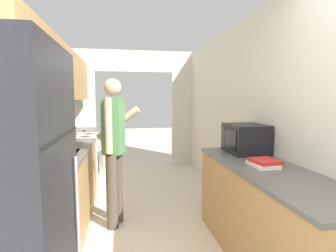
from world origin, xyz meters
The scene contains 10 objects.
wall_left centered at (-1.23, 2.27, 1.50)m, with size 0.38×7.22×2.50m.
wall_right centered at (1.31, 1.81, 1.25)m, with size 0.06×7.22×2.50m.
wall_far_with_doorway centered at (0.00, 4.85, 1.44)m, with size 2.96×0.06×2.50m.
counter_left centered at (-0.98, 2.69, 0.44)m, with size 0.62×3.66×0.88m.
counter_right centered at (0.98, 1.12, 0.44)m, with size 0.62×1.95×0.88m.
range_oven centered at (-0.97, 3.51, 0.45)m, with size 0.66×0.75×1.02m.
person centered at (-0.37, 2.11, 0.92)m, with size 0.54×0.45×1.71m.
microwave centered at (1.07, 1.76, 1.04)m, with size 0.39×0.47×0.32m.
book_stack centered at (0.96, 1.18, 0.91)m, with size 0.24×0.27×0.06m.
knife centered at (-0.97, 4.07, 0.89)m, with size 0.04×0.33×0.02m.
Camera 1 is at (-0.27, -0.91, 1.48)m, focal length 28.00 mm.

